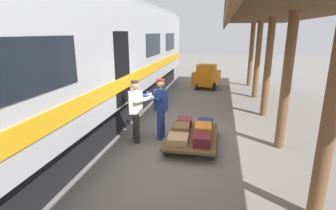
% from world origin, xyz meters
% --- Properties ---
extents(ground_plane, '(60.00, 60.00, 0.00)m').
position_xyz_m(ground_plane, '(0.00, 0.00, 0.00)').
color(ground_plane, slate).
extents(platform_canopy, '(3.20, 17.69, 3.56)m').
position_xyz_m(platform_canopy, '(-2.27, 0.00, 3.25)').
color(platform_canopy, brown).
rests_on(platform_canopy, ground_plane).
extents(train_car, '(3.02, 20.01, 4.00)m').
position_xyz_m(train_car, '(3.43, 0.00, 2.06)').
color(train_car, '#B7BABF').
rests_on(train_car, ground_plane).
extents(luggage_cart, '(1.29, 2.13, 0.28)m').
position_xyz_m(luggage_cart, '(-0.06, 0.28, 0.24)').
color(luggage_cart, brown).
rests_on(luggage_cart, ground_plane).
extents(suitcase_maroon_trunk, '(0.45, 0.56, 0.24)m').
position_xyz_m(suitcase_maroon_trunk, '(-0.35, 0.87, 0.40)').
color(suitcase_maroon_trunk, maroon).
rests_on(suitcase_maroon_trunk, luggage_cart).
extents(suitcase_orange_carryall, '(0.45, 0.62, 0.30)m').
position_xyz_m(suitcase_orange_carryall, '(-0.35, 0.28, 0.43)').
color(suitcase_orange_carryall, '#CC6B23').
rests_on(suitcase_orange_carryall, luggage_cart).
extents(suitcase_brown_leather, '(0.45, 0.59, 0.26)m').
position_xyz_m(suitcase_brown_leather, '(0.23, 0.28, 0.41)').
color(suitcase_brown_leather, brown).
rests_on(suitcase_brown_leather, luggage_cart).
extents(suitcase_tan_vintage, '(0.53, 0.62, 0.17)m').
position_xyz_m(suitcase_tan_vintage, '(0.23, 0.87, 0.37)').
color(suitcase_tan_vintage, tan).
rests_on(suitcase_tan_vintage, luggage_cart).
extents(suitcase_navy_fabric, '(0.45, 0.52, 0.24)m').
position_xyz_m(suitcase_navy_fabric, '(-0.35, -0.30, 0.40)').
color(suitcase_navy_fabric, navy).
rests_on(suitcase_navy_fabric, luggage_cart).
extents(suitcase_burgundy_valise, '(0.43, 0.47, 0.25)m').
position_xyz_m(suitcase_burgundy_valise, '(0.23, -0.30, 0.40)').
color(suitcase_burgundy_valise, maroon).
rests_on(suitcase_burgundy_valise, luggage_cart).
extents(porter_in_overalls, '(0.69, 0.46, 1.70)m').
position_xyz_m(porter_in_overalls, '(0.87, 0.03, 0.93)').
color(porter_in_overalls, navy).
rests_on(porter_in_overalls, ground_plane).
extents(porter_by_door, '(0.74, 0.61, 1.70)m').
position_xyz_m(porter_by_door, '(1.45, 0.38, 0.93)').
color(porter_by_door, '#332D28').
rests_on(porter_by_door, ground_plane).
extents(baggage_tug, '(1.50, 1.92, 1.30)m').
position_xyz_m(baggage_tug, '(-0.01, -7.31, 0.63)').
color(baggage_tug, orange).
rests_on(baggage_tug, ground_plane).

